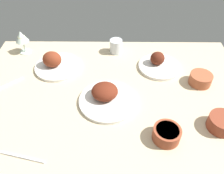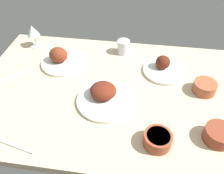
# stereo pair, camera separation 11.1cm
# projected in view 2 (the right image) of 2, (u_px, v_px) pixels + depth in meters

# --- Properties ---
(dining_table) EXTENTS (1.40, 0.90, 0.04)m
(dining_table) POSITION_uv_depth(u_px,v_px,m) (112.00, 93.00, 1.17)
(dining_table) COLOR #C6B28E
(dining_table) RESTS_ON ground
(plate_center_main) EXTENTS (0.23, 0.23, 0.09)m
(plate_center_main) POSITION_uv_depth(u_px,v_px,m) (164.00, 68.00, 1.25)
(plate_center_main) COLOR silver
(plate_center_main) RESTS_ON dining_table
(plate_far_side) EXTENTS (0.28, 0.28, 0.08)m
(plate_far_side) POSITION_uv_depth(u_px,v_px,m) (105.00, 96.00, 1.09)
(plate_far_side) COLOR silver
(plate_far_side) RESTS_ON dining_table
(plate_near_viewer) EXTENTS (0.26, 0.26, 0.10)m
(plate_near_viewer) POSITION_uv_depth(u_px,v_px,m) (62.00, 59.00, 1.30)
(plate_near_viewer) COLOR silver
(plate_near_viewer) RESTS_ON dining_table
(bowl_potatoes) EXTENTS (0.11, 0.11, 0.06)m
(bowl_potatoes) POSITION_uv_depth(u_px,v_px,m) (205.00, 87.00, 1.13)
(bowl_potatoes) COLOR #A35133
(bowl_potatoes) RESTS_ON dining_table
(bowl_sauce) EXTENTS (0.12, 0.12, 0.06)m
(bowl_sauce) POSITION_uv_depth(u_px,v_px,m) (219.00, 134.00, 0.92)
(bowl_sauce) COLOR brown
(bowl_sauce) RESTS_ON dining_table
(bowl_pasta) EXTENTS (0.11, 0.11, 0.06)m
(bowl_pasta) POSITION_uv_depth(u_px,v_px,m) (158.00, 139.00, 0.90)
(bowl_pasta) COLOR brown
(bowl_pasta) RESTS_ON dining_table
(wine_glass) EXTENTS (0.08, 0.08, 0.14)m
(wine_glass) POSITION_uv_depth(u_px,v_px,m) (33.00, 32.00, 1.38)
(wine_glass) COLOR silver
(wine_glass) RESTS_ON dining_table
(water_tumbler) EXTENTS (0.07, 0.07, 0.08)m
(water_tumbler) POSITION_uv_depth(u_px,v_px,m) (123.00, 47.00, 1.37)
(water_tumbler) COLOR silver
(water_tumbler) RESTS_ON dining_table
(fork_loose) EXTENTS (0.19, 0.05, 0.01)m
(fork_loose) POSITION_uv_depth(u_px,v_px,m) (14.00, 146.00, 0.91)
(fork_loose) COLOR silver
(fork_loose) RESTS_ON dining_table
(spoon_loose) EXTENTS (0.13, 0.12, 0.01)m
(spoon_loose) POSITION_uv_depth(u_px,v_px,m) (14.00, 76.00, 1.23)
(spoon_loose) COLOR silver
(spoon_loose) RESTS_ON dining_table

